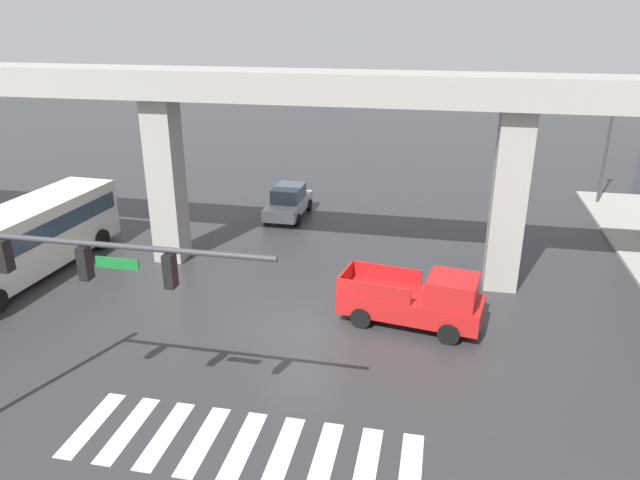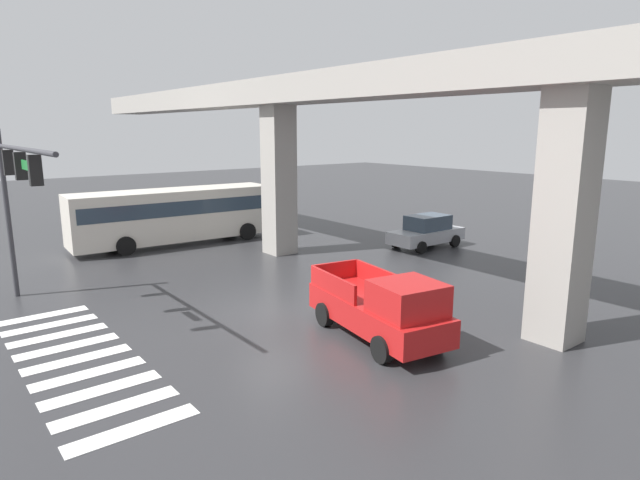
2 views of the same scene
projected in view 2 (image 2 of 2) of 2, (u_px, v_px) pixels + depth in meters
ground_plane at (275, 311)px, 18.44m from camera, size 120.00×120.00×0.00m
crosswalk_stripes at (78, 359)px, 14.55m from camera, size 9.35×2.80×0.01m
elevated_overpass at (385, 97)px, 20.04m from camera, size 57.94×2.28×8.53m
pickup_truck at (383, 309)px, 15.70m from camera, size 5.34×2.70×2.08m
city_bus at (174, 213)px, 28.91m from camera, size 3.23×10.92×2.99m
sedan_silver at (427, 231)px, 28.25m from camera, size 1.99×4.31×1.72m
traffic_signal_mast at (16, 180)px, 17.12m from camera, size 8.69×0.32×6.20m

